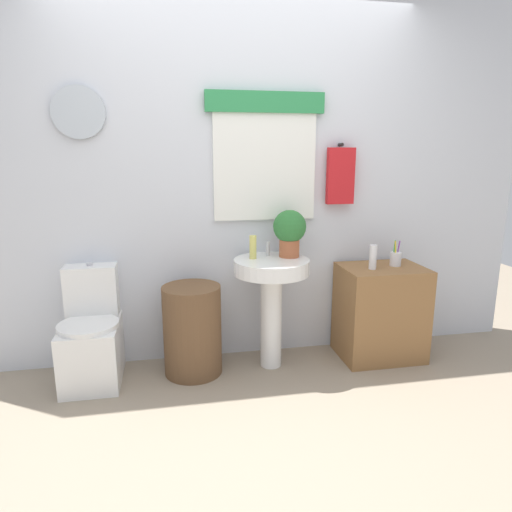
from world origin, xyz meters
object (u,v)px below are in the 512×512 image
(soap_bottle, at_px, (253,247))
(toothbrush_cup, at_px, (396,259))
(pedestal_sink, at_px, (271,286))
(lotion_bottle, at_px, (373,257))
(potted_plant, at_px, (290,230))
(wooden_cabinet, at_px, (380,312))
(laundry_hamper, at_px, (192,330))
(toilet, at_px, (92,338))

(soap_bottle, distance_m, toothbrush_cup, 1.06)
(pedestal_sink, distance_m, lotion_bottle, 0.75)
(pedestal_sink, relative_size, soap_bottle, 4.86)
(potted_plant, bearing_deg, pedestal_sink, -156.80)
(wooden_cabinet, bearing_deg, laundry_hamper, 180.00)
(laundry_hamper, distance_m, toothbrush_cup, 1.54)
(toilet, xyz_separation_m, wooden_cabinet, (2.04, -0.03, 0.05))
(soap_bottle, bearing_deg, laundry_hamper, -173.38)
(laundry_hamper, bearing_deg, soap_bottle, 6.62)
(laundry_hamper, relative_size, wooden_cabinet, 0.90)
(toilet, distance_m, pedestal_sink, 1.25)
(toilet, height_order, lotion_bottle, lotion_bottle)
(soap_bottle, bearing_deg, wooden_cabinet, -3.03)
(potted_plant, distance_m, lotion_bottle, 0.62)
(lotion_bottle, relative_size, toothbrush_cup, 0.94)
(soap_bottle, bearing_deg, lotion_bottle, -6.09)
(toilet, height_order, wooden_cabinet, toilet)
(soap_bottle, height_order, toothbrush_cup, soap_bottle)
(potted_plant, relative_size, toothbrush_cup, 1.77)
(wooden_cabinet, relative_size, soap_bottle, 4.28)
(toilet, distance_m, laundry_hamper, 0.66)
(wooden_cabinet, bearing_deg, soap_bottle, 176.97)
(soap_bottle, relative_size, lotion_bottle, 0.93)
(laundry_hamper, distance_m, lotion_bottle, 1.36)
(pedestal_sink, distance_m, wooden_cabinet, 0.86)
(laundry_hamper, height_order, toothbrush_cup, toothbrush_cup)
(lotion_bottle, bearing_deg, pedestal_sink, 176.83)
(toilet, distance_m, lotion_bottle, 1.99)
(wooden_cabinet, relative_size, toothbrush_cup, 3.71)
(toothbrush_cup, bearing_deg, soap_bottle, 178.37)
(wooden_cabinet, bearing_deg, toothbrush_cup, 11.09)
(toilet, bearing_deg, pedestal_sink, -1.65)
(toilet, relative_size, wooden_cabinet, 1.13)
(laundry_hamper, relative_size, potted_plant, 1.89)
(laundry_hamper, relative_size, lotion_bottle, 3.57)
(soap_bottle, bearing_deg, toilet, -179.20)
(wooden_cabinet, bearing_deg, potted_plant, 175.00)
(potted_plant, bearing_deg, laundry_hamper, -175.03)
(laundry_hamper, relative_size, pedestal_sink, 0.79)
(lotion_bottle, bearing_deg, wooden_cabinet, 21.18)
(pedestal_sink, relative_size, lotion_bottle, 4.50)
(pedestal_sink, relative_size, wooden_cabinet, 1.14)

